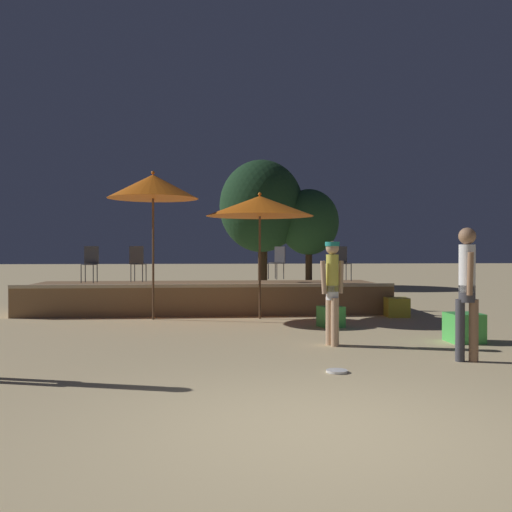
{
  "coord_description": "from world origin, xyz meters",
  "views": [
    {
      "loc": [
        -0.97,
        -4.88,
        1.57
      ],
      "look_at": [
        0.0,
        7.17,
        1.44
      ],
      "focal_mm": 40.0,
      "sensor_mm": 36.0,
      "label": 1
    }
  ],
  "objects_px": {
    "patio_umbrella_1": "(153,187)",
    "background_tree_1": "(309,222)",
    "person_1": "(467,286)",
    "cube_seat_2": "(464,328)",
    "bistro_chair_3": "(278,259)",
    "bistro_chair_1": "(342,260)",
    "background_tree_2": "(264,208)",
    "bistro_chair_0": "(90,260)",
    "frisbee_disc": "(337,371)",
    "bistro_chair_2": "(137,260)",
    "cube_seat_0": "(331,317)",
    "patio_umbrella_0": "(260,206)",
    "person_2": "(332,287)",
    "background_tree_0": "(261,206)",
    "cube_seat_1": "(397,307)"
  },
  "relations": [
    {
      "from": "bistro_chair_0",
      "to": "bistro_chair_3",
      "type": "height_order",
      "value": "same"
    },
    {
      "from": "frisbee_disc",
      "to": "bistro_chair_2",
      "type": "bearing_deg",
      "value": 115.13
    },
    {
      "from": "background_tree_2",
      "to": "frisbee_disc",
      "type": "bearing_deg",
      "value": -92.38
    },
    {
      "from": "bistro_chair_0",
      "to": "bistro_chair_2",
      "type": "height_order",
      "value": "same"
    },
    {
      "from": "frisbee_disc",
      "to": "background_tree_0",
      "type": "bearing_deg",
      "value": 88.2
    },
    {
      "from": "bistro_chair_3",
      "to": "frisbee_disc",
      "type": "height_order",
      "value": "bistro_chair_3"
    },
    {
      "from": "patio_umbrella_1",
      "to": "bistro_chair_3",
      "type": "xyz_separation_m",
      "value": [
        3.16,
        2.66,
        -1.69
      ]
    },
    {
      "from": "bistro_chair_2",
      "to": "patio_umbrella_1",
      "type": "bearing_deg",
      "value": 120.1
    },
    {
      "from": "cube_seat_2",
      "to": "frisbee_disc",
      "type": "height_order",
      "value": "cube_seat_2"
    },
    {
      "from": "background_tree_0",
      "to": "background_tree_2",
      "type": "xyz_separation_m",
      "value": [
        0.21,
        0.96,
        -0.02
      ]
    },
    {
      "from": "cube_seat_0",
      "to": "background_tree_2",
      "type": "relative_size",
      "value": 0.11
    },
    {
      "from": "cube_seat_1",
      "to": "bistro_chair_0",
      "type": "distance_m",
      "value": 7.54
    },
    {
      "from": "patio_umbrella_1",
      "to": "person_2",
      "type": "height_order",
      "value": "patio_umbrella_1"
    },
    {
      "from": "cube_seat_0",
      "to": "person_2",
      "type": "distance_m",
      "value": 2.42
    },
    {
      "from": "person_2",
      "to": "background_tree_2",
      "type": "xyz_separation_m",
      "value": [
        0.35,
        15.62,
        2.43
      ]
    },
    {
      "from": "patio_umbrella_1",
      "to": "bistro_chair_1",
      "type": "relative_size",
      "value": 3.73
    },
    {
      "from": "frisbee_disc",
      "to": "cube_seat_2",
      "type": "bearing_deg",
      "value": 39.29
    },
    {
      "from": "cube_seat_0",
      "to": "person_1",
      "type": "distance_m",
      "value": 3.99
    },
    {
      "from": "person_2",
      "to": "bistro_chair_0",
      "type": "height_order",
      "value": "person_2"
    },
    {
      "from": "person_1",
      "to": "frisbee_disc",
      "type": "bearing_deg",
      "value": -151.99
    },
    {
      "from": "person_2",
      "to": "person_1",
      "type": "bearing_deg",
      "value": -152.36
    },
    {
      "from": "patio_umbrella_1",
      "to": "bistro_chair_1",
      "type": "bearing_deg",
      "value": 20.22
    },
    {
      "from": "bistro_chair_2",
      "to": "bistro_chair_3",
      "type": "relative_size",
      "value": 1.0
    },
    {
      "from": "bistro_chair_1",
      "to": "background_tree_2",
      "type": "distance_m",
      "value": 10.36
    },
    {
      "from": "bistro_chair_2",
      "to": "background_tree_0",
      "type": "bearing_deg",
      "value": -102.55
    },
    {
      "from": "frisbee_disc",
      "to": "background_tree_1",
      "type": "bearing_deg",
      "value": 81.36
    },
    {
      "from": "person_1",
      "to": "bistro_chair_2",
      "type": "xyz_separation_m",
      "value": [
        -5.44,
        6.79,
        0.25
      ]
    },
    {
      "from": "background_tree_1",
      "to": "cube_seat_1",
      "type": "bearing_deg",
      "value": -88.45
    },
    {
      "from": "background_tree_0",
      "to": "patio_umbrella_0",
      "type": "bearing_deg",
      "value": -95.31
    },
    {
      "from": "cube_seat_1",
      "to": "bistro_chair_2",
      "type": "xyz_separation_m",
      "value": [
        -6.21,
        1.44,
        1.09
      ]
    },
    {
      "from": "cube_seat_0",
      "to": "frisbee_disc",
      "type": "bearing_deg",
      "value": -101.07
    },
    {
      "from": "cube_seat_2",
      "to": "bistro_chair_0",
      "type": "height_order",
      "value": "bistro_chair_0"
    },
    {
      "from": "patio_umbrella_1",
      "to": "person_1",
      "type": "xyz_separation_m",
      "value": [
        4.89,
        -5.26,
        -1.94
      ]
    },
    {
      "from": "patio_umbrella_0",
      "to": "bistro_chair_3",
      "type": "bearing_deg",
      "value": 74.57
    },
    {
      "from": "person_1",
      "to": "patio_umbrella_1",
      "type": "bearing_deg",
      "value": 145.04
    },
    {
      "from": "patio_umbrella_0",
      "to": "person_2",
      "type": "bearing_deg",
      "value": -76.96
    },
    {
      "from": "cube_seat_2",
      "to": "frisbee_disc",
      "type": "distance_m",
      "value": 3.5
    },
    {
      "from": "cube_seat_2",
      "to": "bistro_chair_3",
      "type": "relative_size",
      "value": 0.61
    },
    {
      "from": "cube_seat_2",
      "to": "bistro_chair_1",
      "type": "height_order",
      "value": "bistro_chair_1"
    },
    {
      "from": "patio_umbrella_0",
      "to": "bistro_chair_0",
      "type": "relative_size",
      "value": 3.21
    },
    {
      "from": "person_2",
      "to": "background_tree_0",
      "type": "xyz_separation_m",
      "value": [
        0.14,
        14.66,
        2.45
      ]
    },
    {
      "from": "patio_umbrella_1",
      "to": "bistro_chair_2",
      "type": "xyz_separation_m",
      "value": [
        -0.55,
        1.53,
        -1.69
      ]
    },
    {
      "from": "bistro_chair_3",
      "to": "patio_umbrella_0",
      "type": "bearing_deg",
      "value": -59.66
    },
    {
      "from": "cube_seat_0",
      "to": "cube_seat_2",
      "type": "relative_size",
      "value": 1.0
    },
    {
      "from": "bistro_chair_0",
      "to": "background_tree_2",
      "type": "height_order",
      "value": "background_tree_2"
    },
    {
      "from": "person_1",
      "to": "cube_seat_2",
      "type": "bearing_deg",
      "value": 78.62
    },
    {
      "from": "cube_seat_0",
      "to": "person_1",
      "type": "bearing_deg",
      "value": -72.91
    },
    {
      "from": "patio_umbrella_1",
      "to": "background_tree_1",
      "type": "height_order",
      "value": "background_tree_1"
    },
    {
      "from": "person_2",
      "to": "cube_seat_2",
      "type": "bearing_deg",
      "value": -105.56
    },
    {
      "from": "cube_seat_2",
      "to": "background_tree_2",
      "type": "bearing_deg",
      "value": 97.26
    }
  ]
}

